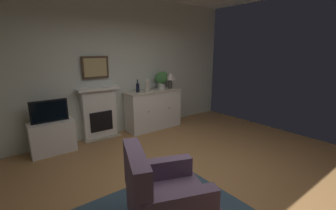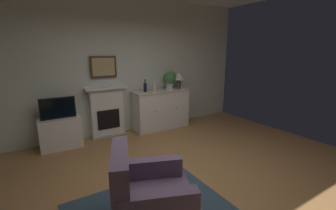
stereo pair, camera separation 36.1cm
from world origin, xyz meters
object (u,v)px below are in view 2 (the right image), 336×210
Objects in this scene: table_lamp at (179,77)px; wine_glass_right at (168,85)px; fireplace_unit at (107,111)px; wine_bottle at (145,87)px; tv_set at (58,108)px; armchair at (148,197)px; framed_picture at (104,67)px; potted_plant_small at (170,79)px; vase_decorative at (155,86)px; sideboard_cabinet at (161,109)px; wine_glass_center at (162,85)px; wine_glass_left at (159,86)px; tv_cabinet at (61,133)px.

table_lamp is 0.39m from wine_glass_right.
fireplace_unit is 2.75× the size of table_lamp.
wine_bottle is (-0.90, 0.03, -0.17)m from table_lamp.
tv_set reaches higher than armchair.
framed_picture reaches higher than potted_plant_small.
potted_plant_small is at bearing 168.84° from table_lamp.
armchair is at bearing -79.48° from tv_set.
potted_plant_small is at bearing 11.37° from vase_decorative.
table_lamp reaches higher than sideboard_cabinet.
armchair is at bearing -99.01° from fireplace_unit.
wine_glass_right is 0.38× the size of potted_plant_small.
framed_picture is (-0.00, 0.05, 0.96)m from fireplace_unit.
potted_plant_small is at bearing 8.55° from wine_glass_center.
wine_glass_left is at bearing -0.40° from tv_set.
table_lamp is 2.42× the size of wine_glass_center.
armchair is (-2.23, -2.75, -0.82)m from table_lamp.
sideboard_cabinet is 4.68× the size of wine_bottle.
vase_decorative is 3.18m from armchair.
wine_glass_right reaches higher than tv_set.
armchair is at bearing -98.87° from framed_picture.
table_lamp reaches higher than wine_bottle.
table_lamp is at bearing 0.17° from tv_set.
wine_glass_left is 0.16× the size of armchair.
wine_glass_left reaches higher than tv_set.
wine_glass_center is at bearing 13.58° from sideboard_cabinet.
wine_glass_left is at bearing -9.72° from wine_bottle.
sideboard_cabinet is (1.26, -0.22, -1.05)m from framed_picture.
framed_picture is 1.19m from vase_decorative.
wine_glass_left and wine_glass_center have the same top height.
potted_plant_small is (0.12, 0.10, 0.13)m from wine_glass_right.
wine_glass_center reaches higher than tv_set.
wine_glass_center is 0.22× the size of tv_cabinet.
fireplace_unit reaches higher than tv_cabinet.
framed_picture is 1.28× the size of potted_plant_small.
framed_picture is 1.66m from sideboard_cabinet.
vase_decorative is at bearing -1.17° from tv_set.
wine_bottle is at bearing -12.33° from framed_picture.
sideboard_cabinet is at bearing 161.04° from wine_glass_right.
armchair is at bearing -129.03° from table_lamp.
vase_decorative is 0.45× the size of tv_set.
table_lamp is at bearing -0.31° from tv_cabinet.
framed_picture is 3.33× the size of wine_glass_center.
vase_decorative is 2.18m from tv_cabinet.
vase_decorative reaches higher than wine_glass_center.
wine_bottle reaches higher than armchair.
tv_set is at bearing -178.71° from wine_bottle.
sideboard_cabinet is 0.70m from wine_bottle.
wine_glass_right reaches higher than armchair.
potted_plant_small is at bearing 54.41° from armchair.
wine_glass_center is 1.00× the size of wine_glass_right.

